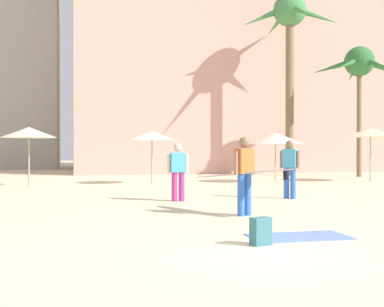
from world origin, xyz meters
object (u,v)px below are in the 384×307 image
at_px(palm_tree_far_left, 359,67).
at_px(cafe_umbrella_1, 370,133).
at_px(person_near_left, 178,169).
at_px(person_far_right, 290,166).
at_px(palm_tree_left, 290,28).
at_px(cafe_umbrella_3, 152,136).
at_px(beach_towel, 299,237).
at_px(cafe_umbrella_2, 29,132).
at_px(backpack, 260,232).
at_px(cafe_umbrella_4, 275,138).
at_px(person_mid_right, 243,173).

distance_m(palm_tree_far_left, cafe_umbrella_1, 5.31).
bearing_deg(person_near_left, person_far_right, -87.93).
height_order(palm_tree_left, cafe_umbrella_3, palm_tree_left).
xyz_separation_m(person_near_left, person_far_right, (3.34, -0.03, 0.06)).
relative_size(palm_tree_far_left, person_far_right, 3.99).
distance_m(cafe_umbrella_3, person_near_left, 7.10).
bearing_deg(beach_towel, cafe_umbrella_3, 91.76).
relative_size(cafe_umbrella_2, backpack, 5.46).
bearing_deg(cafe_umbrella_4, person_mid_right, -116.42).
distance_m(cafe_umbrella_2, beach_towel, 13.70).
xyz_separation_m(cafe_umbrella_1, person_mid_right, (-9.38, -9.64, -1.27)).
bearing_deg(person_mid_right, beach_towel, 154.73).
relative_size(person_mid_right, person_far_right, 1.73).
xyz_separation_m(backpack, person_mid_right, (0.89, 3.39, 0.72)).
relative_size(cafe_umbrella_2, person_mid_right, 0.77).
xyz_separation_m(backpack, person_far_right, (3.45, 6.56, 0.74)).
distance_m(beach_towel, person_mid_right, 3.02).
height_order(cafe_umbrella_1, person_near_left, cafe_umbrella_1).
relative_size(cafe_umbrella_4, backpack, 5.82).
bearing_deg(cafe_umbrella_3, person_near_left, -92.94).
relative_size(palm_tree_left, cafe_umbrella_1, 4.08).
bearing_deg(backpack, cafe_umbrella_3, -19.19).
bearing_deg(person_far_right, person_near_left, 130.65).
bearing_deg(palm_tree_far_left, person_near_left, -139.69).
height_order(cafe_umbrella_3, person_near_left, cafe_umbrella_3).
xyz_separation_m(cafe_umbrella_1, backpack, (-10.28, -13.03, -1.99)).
bearing_deg(palm_tree_left, beach_towel, -113.89).
height_order(backpack, person_near_left, person_near_left).
xyz_separation_m(backpack, person_near_left, (0.11, 6.59, 0.68)).
height_order(beach_towel, person_mid_right, person_mid_right).
bearing_deg(beach_towel, backpack, -149.70).
relative_size(cafe_umbrella_2, cafe_umbrella_3, 1.04).
bearing_deg(cafe_umbrella_1, palm_tree_left, 104.21).
bearing_deg(palm_tree_far_left, backpack, -125.66).
xyz_separation_m(cafe_umbrella_1, cafe_umbrella_4, (-4.40, 0.39, -0.27)).
bearing_deg(palm_tree_left, palm_tree_far_left, -32.73).
bearing_deg(cafe_umbrella_3, person_mid_right, -87.63).
height_order(palm_tree_left, beach_towel, palm_tree_left).
xyz_separation_m(palm_tree_left, beach_towel, (-8.00, -18.07, -8.11)).
bearing_deg(beach_towel, person_mid_right, 89.57).
bearing_deg(person_mid_right, backpack, 140.40).
height_order(cafe_umbrella_1, person_mid_right, cafe_umbrella_1).
bearing_deg(person_near_left, backpack, -178.29).
bearing_deg(person_near_left, cafe_umbrella_1, -54.98).
bearing_deg(cafe_umbrella_2, cafe_umbrella_4, 2.38).
relative_size(palm_tree_far_left, person_near_left, 4.23).
xyz_separation_m(palm_tree_far_left, cafe_umbrella_3, (-11.45, -3.02, -3.76)).
height_order(backpack, person_far_right, person_far_right).
relative_size(cafe_umbrella_4, person_near_left, 1.51).
relative_size(cafe_umbrella_2, person_near_left, 1.42).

